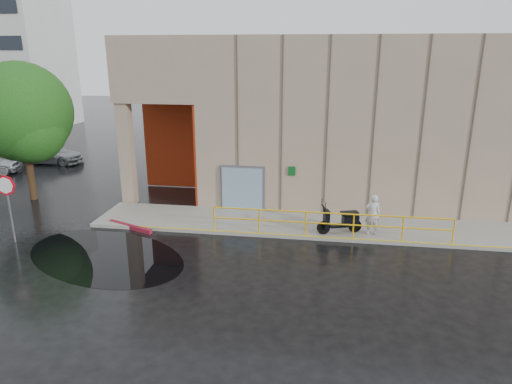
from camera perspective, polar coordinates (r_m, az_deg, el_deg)
ground at (r=16.43m, az=-6.13°, el=-9.38°), size 120.00×120.00×0.00m
sidewalk at (r=20.04m, az=8.34°, el=-4.20°), size 20.00×3.00×0.15m
building at (r=25.38m, az=11.45°, el=9.82°), size 20.00×10.17×8.00m
guardrail at (r=18.56m, az=9.15°, el=-4.00°), size 9.56×0.06×1.03m
person at (r=19.04m, az=14.38°, el=-2.75°), size 0.64×0.44×1.70m
scooter at (r=18.89m, az=10.53°, el=-2.70°), size 1.93×1.14×1.46m
stop_sign at (r=20.17m, az=-28.69°, el=-0.23°), size 0.84×0.10×2.79m
red_curb at (r=20.42m, az=-15.46°, el=-4.20°), size 2.29×1.08×0.18m
puddle at (r=18.13m, az=-18.34°, el=-7.55°), size 8.00×6.70×0.01m
car_c at (r=34.08m, az=-24.42°, el=4.38°), size 4.52×1.90×1.30m
tree_near at (r=25.23m, az=-27.06°, el=8.45°), size 4.86×4.86×6.91m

